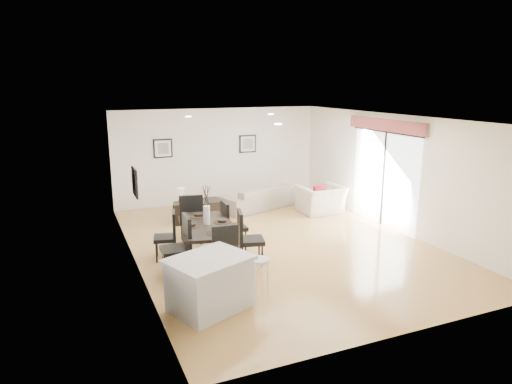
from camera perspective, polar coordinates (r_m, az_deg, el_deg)
name	(u,v)px	position (r m, az deg, el deg)	size (l,w,h in m)	color
ground	(278,243)	(9.97, 2.73, -6.44)	(8.00, 8.00, 0.00)	tan
wall_back	(218,156)	(13.25, -4.72, 4.56)	(6.00, 0.04, 2.70)	white
wall_front	(410,242)	(6.36, 18.71, -5.97)	(6.00, 0.04, 2.70)	white
wall_left	(132,196)	(8.75, -15.19, -0.50)	(0.04, 8.00, 2.70)	white
wall_right	(393,172)	(11.20, 16.80, 2.39)	(0.04, 8.00, 2.70)	white
ceiling	(279,118)	(9.40, 2.92, 9.24)	(6.00, 8.00, 0.02)	white
sofa	(258,197)	(12.60, 0.26, -0.63)	(2.21, 0.86, 0.65)	#A29483
armchair	(321,199)	(12.30, 8.11, -0.92)	(1.12, 0.98, 0.73)	beige
courtyard_plant_a	(475,204)	(13.16, 25.69, -1.33)	(0.60, 0.52, 0.66)	#305625
courtyard_plant_b	(433,190)	(14.33, 21.29, 0.21)	(0.37, 0.37, 0.66)	#305625
dining_table	(207,228)	(8.82, -6.14, -4.51)	(1.30, 1.98, 0.76)	black
dining_chair_wnear	(181,243)	(8.26, -9.41, -6.30)	(0.51, 0.51, 1.11)	black
dining_chair_wfar	(169,233)	(9.11, -10.82, -5.02)	(0.52, 0.52, 0.96)	black
dining_chair_enear	(246,235)	(8.66, -1.23, -5.39)	(0.58, 0.58, 1.06)	black
dining_chair_efar	(230,223)	(9.45, -3.23, -3.87)	(0.49, 0.49, 1.03)	black
dining_chair_head	(227,253)	(7.85, -3.65, -7.59)	(0.50, 0.50, 1.03)	black
dining_chair_foot	(191,216)	(9.86, -8.12, -3.00)	(0.58, 0.58, 1.11)	black
vase	(207,209)	(8.71, -6.20, -2.07)	(0.98, 1.51, 0.76)	white
coffee_table	(201,208)	(11.97, -6.94, -2.05)	(1.04, 0.63, 0.42)	black
side_table	(182,214)	(11.36, -9.26, -2.67)	(0.40, 0.40, 0.53)	black
table_lamp	(181,193)	(11.23, -9.36, -0.17)	(0.20, 0.20, 0.38)	white
cushion	(320,192)	(12.10, 7.98, -0.04)	(0.35, 0.11, 0.35)	maroon
kitchen_island	(210,283)	(7.11, -5.83, -11.26)	(1.45, 1.30, 0.83)	#BDBDBF
bar_stool	(259,265)	(7.30, 0.40, -9.06)	(0.31, 0.31, 0.69)	silver
framed_print_back_left	(163,148)	(12.77, -11.56, 5.36)	(0.52, 0.04, 0.52)	black
framed_print_back_right	(248,144)	(13.48, -1.05, 6.05)	(0.52, 0.04, 0.52)	black
framed_print_left_wall	(135,182)	(8.49, -14.92, 1.18)	(0.04, 0.52, 0.52)	black
sliding_door	(385,157)	(11.35, 15.77, 4.21)	(0.12, 2.70, 2.57)	white
courtyard	(463,173)	(14.06, 24.44, 2.14)	(6.00, 6.00, 2.00)	gray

